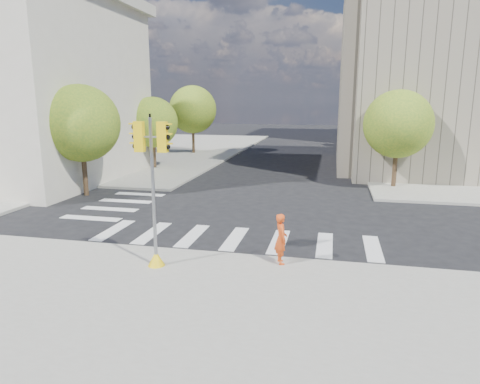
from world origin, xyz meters
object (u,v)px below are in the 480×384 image
traffic_signal (154,203)px  photographer (281,239)px  lamp_near (398,114)px  lamp_far (379,109)px

traffic_signal → photographer: traffic_signal is taller
lamp_near → photographer: lamp_near is taller
traffic_signal → photographer: (4.00, 1.11, -1.27)m
traffic_signal → lamp_near: bearing=61.0°
lamp_far → photographer: size_ratio=4.73×
traffic_signal → lamp_far: bearing=71.3°
lamp_far → traffic_signal: size_ratio=1.63×
lamp_near → lamp_far: (0.00, 14.00, 0.00)m
photographer → lamp_near: bearing=-38.9°
lamp_far → traffic_signal: (-9.92, -33.71, -2.30)m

